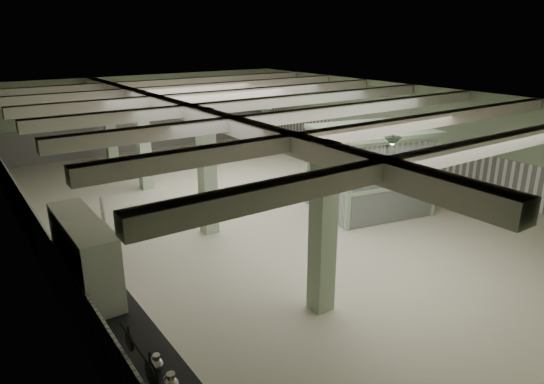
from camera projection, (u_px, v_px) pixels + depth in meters
floor at (262, 205)px, 16.31m from camera, size 20.00×20.00×0.00m
ceiling at (261, 98)px, 15.17m from camera, size 14.00×20.00×0.02m
wall_back at (148, 113)px, 23.54m from camera, size 14.00×0.02×3.60m
wall_left at (26, 192)px, 11.96m from camera, size 0.02×20.00×3.60m
wall_right at (406, 130)px, 19.52m from camera, size 0.02×20.00×3.60m
wainscot_left at (33, 231)px, 12.31m from camera, size 0.05×19.90×1.50m
wainscot_right at (404, 155)px, 19.84m from camera, size 0.05×19.90×1.50m
wainscot_back at (150, 134)px, 23.85m from camera, size 13.90×0.05×1.50m
girder at (189, 112)px, 13.89m from camera, size 0.45×19.90×0.40m
beam_a at (475, 149)px, 9.38m from camera, size 13.90×0.35×0.32m
beam_b at (379, 128)px, 11.33m from camera, size 13.90×0.35×0.32m
beam_c at (312, 114)px, 13.28m from camera, size 13.90×0.35×0.32m
beam_d at (261, 103)px, 15.23m from camera, size 13.90×0.35×0.32m
beam_e at (222, 95)px, 17.18m from camera, size 13.90×0.35×0.32m
beam_f at (192, 88)px, 19.13m from camera, size 13.90×0.35×0.32m
beam_g at (166, 83)px, 21.08m from camera, size 13.90×0.35×0.32m
column_a at (323, 230)px, 9.71m from camera, size 0.42×0.42×3.60m
column_b at (207, 173)px, 13.61m from camera, size 0.42×0.42×3.60m
column_c at (143, 141)px, 17.51m from camera, size 0.42×0.42×3.60m
column_d at (109, 124)px, 20.63m from camera, size 0.42×0.42×3.60m
hook_rail at (136, 346)px, 6.06m from camera, size 0.02×1.20×0.02m
pendant_front at (392, 141)px, 11.72m from camera, size 0.44×0.44×0.22m
pendant_mid at (266, 112)px, 16.01m from camera, size 0.44×0.44×0.22m
pendant_back at (198, 96)px, 19.91m from camera, size 0.44×0.44×0.22m
prep_counter at (127, 351)px, 8.18m from camera, size 0.93×5.33×0.91m
pitcher_near at (157, 363)px, 6.97m from camera, size 0.23×0.25×0.29m
pitcher_far at (171, 383)px, 6.56m from camera, size 0.25×0.28×0.32m
veg_colander at (97, 293)px, 8.95m from camera, size 0.49×0.49×0.18m
skillet_near at (151, 375)px, 5.88m from camera, size 0.05×0.34×0.34m
skillet_far at (129, 342)px, 6.49m from camera, size 0.03×0.25×0.25m
walkin_cooler at (88, 273)px, 9.24m from camera, size 0.95×2.62×2.41m
guard_booth at (370, 156)px, 15.41m from camera, size 3.86×3.46×2.71m
filing_cabinet at (419, 187)px, 16.36m from camera, size 0.49×0.61×1.17m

